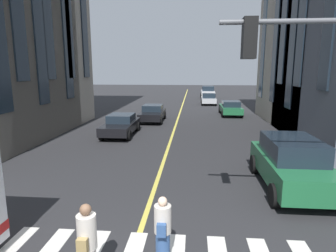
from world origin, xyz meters
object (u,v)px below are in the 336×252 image
object	(u,v)px
car_green_oncoming	(231,108)
pedestrian_companion	(87,245)
car_silver_far	(209,99)
car_white_parked_b	(208,92)
pedestrian_near	(163,230)
car_black_trailing	(153,113)
car_green_near	(291,163)
car_black_parked_a	(121,125)

from	to	relation	value
car_green_oncoming	pedestrian_companion	size ratio (longest dim) A/B	2.53
car_silver_far	pedestrian_companion	world-z (taller)	pedestrian_companion
car_green_oncoming	car_white_parked_b	bearing A→B (deg)	4.85
pedestrian_near	car_green_oncoming	bearing A→B (deg)	-10.73
car_silver_far	pedestrian_near	size ratio (longest dim) A/B	2.49
car_silver_far	car_black_trailing	xyz separation A→B (m)	(-12.59, 5.30, 0.00)
pedestrian_companion	car_green_near	bearing A→B (deg)	-46.19
car_silver_far	car_green_oncoming	bearing A→B (deg)	-169.18
car_green_near	car_green_oncoming	bearing A→B (deg)	-0.00
car_green_oncoming	pedestrian_companion	world-z (taller)	pedestrian_companion
car_silver_far	pedestrian_near	bearing A→B (deg)	175.32
car_black_trailing	car_silver_far	bearing A→B (deg)	-22.82
car_black_parked_a	car_black_trailing	distance (m)	5.60
car_green_oncoming	car_black_trailing	world-z (taller)	same
car_green_near	pedestrian_near	xyz separation A→B (m)	(-4.51, 4.16, -0.19)
car_black_trailing	car_white_parked_b	bearing A→B (deg)	-15.09
car_silver_far	car_green_near	size ratio (longest dim) A/B	0.83
car_black_trailing	pedestrian_near	world-z (taller)	pedestrian_near
car_green_oncoming	car_silver_far	size ratio (longest dim) A/B	1.13
car_silver_far	pedestrian_companion	distance (m)	31.70
car_green_oncoming	car_white_parked_b	distance (m)	16.70
car_green_near	car_silver_far	bearing A→B (deg)	3.63
pedestrian_near	car_white_parked_b	bearing A→B (deg)	-4.08
car_white_parked_b	pedestrian_companion	size ratio (longest dim) A/B	2.71
pedestrian_companion	car_white_parked_b	bearing A→B (deg)	-6.01
car_green_oncoming	car_green_near	size ratio (longest dim) A/B	0.94
car_green_near	car_black_trailing	size ratio (longest dim) A/B	1.07
car_green_oncoming	pedestrian_near	distance (m)	22.36
pedestrian_near	car_green_near	bearing A→B (deg)	-42.70
car_green_oncoming	car_white_parked_b	size ratio (longest dim) A/B	0.94
car_black_trailing	pedestrian_companion	distance (m)	18.92
car_white_parked_b	pedestrian_companion	distance (m)	39.65
pedestrian_companion	car_black_trailing	bearing A→B (deg)	4.23
car_green_oncoming	car_silver_far	distance (m)	8.82
car_black_parked_a	car_green_near	bearing A→B (deg)	-134.24
car_black_trailing	pedestrian_companion	size ratio (longest dim) A/B	2.53
car_white_parked_b	car_black_trailing	size ratio (longest dim) A/B	1.07
pedestrian_companion	pedestrian_near	bearing A→B (deg)	-59.47
car_black_parked_a	pedestrian_near	distance (m)	13.26
car_green_oncoming	car_green_near	bearing A→B (deg)	180.00
car_silver_far	car_black_trailing	distance (m)	13.66
car_green_oncoming	car_white_parked_b	world-z (taller)	car_white_parked_b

